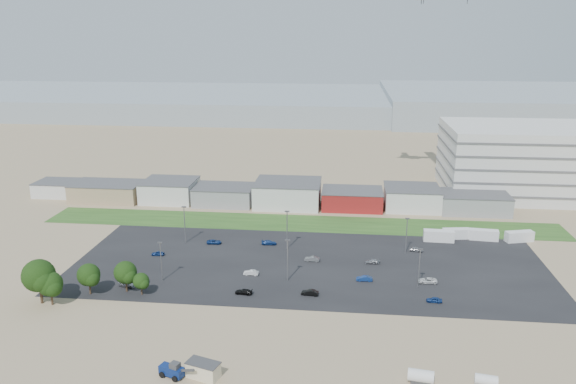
# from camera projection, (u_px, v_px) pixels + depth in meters

# --- Properties ---
(ground) EXTENTS (700.00, 700.00, 0.00)m
(ground) POSITION_uv_depth(u_px,v_px,m) (280.00, 299.00, 124.96)
(ground) COLOR #907D5B
(ground) RESTS_ON ground
(parking_lot) EXTENTS (120.00, 50.00, 0.01)m
(parking_lot) POSITION_uv_depth(u_px,v_px,m) (309.00, 264.00, 143.57)
(parking_lot) COLOR black
(parking_lot) RESTS_ON ground
(grass_strip) EXTENTS (160.00, 16.00, 0.02)m
(grass_strip) POSITION_uv_depth(u_px,v_px,m) (300.00, 223.00, 174.70)
(grass_strip) COLOR #254B1C
(grass_strip) RESTS_ON ground
(hills_backdrop) EXTENTS (700.00, 200.00, 9.00)m
(hills_backdrop) POSITION_uv_depth(u_px,v_px,m) (384.00, 106.00, 420.91)
(hills_backdrop) COLOR gray
(hills_backdrop) RESTS_ON ground
(building_row) EXTENTS (170.00, 20.00, 8.00)m
(building_row) POSITION_uv_depth(u_px,v_px,m) (256.00, 193.00, 193.54)
(building_row) COLOR silver
(building_row) RESTS_ON ground
(parking_garage) EXTENTS (80.00, 40.00, 25.00)m
(parking_garage) POSITION_uv_depth(u_px,v_px,m) (558.00, 161.00, 203.11)
(parking_garage) COLOR silver
(parking_garage) RESTS_ON ground
(portable_shed) EXTENTS (6.38, 4.60, 2.89)m
(portable_shed) POSITION_uv_depth(u_px,v_px,m) (203.00, 370.00, 96.01)
(portable_shed) COLOR beige
(portable_shed) RESTS_ON ground
(telehandler) EXTENTS (7.38, 4.60, 2.92)m
(telehandler) POSITION_uv_depth(u_px,v_px,m) (172.00, 369.00, 96.16)
(telehandler) COLOR navy
(telehandler) RESTS_ON ground
(storage_tank_nw) EXTENTS (4.59, 2.80, 2.58)m
(storage_tank_nw) POSITION_uv_depth(u_px,v_px,m) (421.00, 376.00, 94.58)
(storage_tank_nw) COLOR silver
(storage_tank_nw) RESTS_ON ground
(storage_tank_ne) EXTENTS (3.92, 2.42, 2.20)m
(storage_tank_ne) POSITION_uv_depth(u_px,v_px,m) (486.00, 380.00, 93.76)
(storage_tank_ne) COLOR silver
(storage_tank_ne) RESTS_ON ground
(box_trailer_a) EXTENTS (8.56, 2.97, 3.17)m
(box_trailer_a) POSITION_uv_depth(u_px,v_px,m) (439.00, 236.00, 159.14)
(box_trailer_a) COLOR silver
(box_trailer_a) RESTS_ON ground
(box_trailer_b) EXTENTS (7.98, 3.55, 2.89)m
(box_trailer_b) POSITION_uv_depth(u_px,v_px,m) (456.00, 234.00, 161.37)
(box_trailer_b) COLOR silver
(box_trailer_b) RESTS_ON ground
(box_trailer_c) EXTENTS (8.20, 3.28, 3.00)m
(box_trailer_c) POSITION_uv_depth(u_px,v_px,m) (484.00, 235.00, 160.19)
(box_trailer_c) COLOR silver
(box_trailer_c) RESTS_ON ground
(box_trailer_d) EXTENTS (8.29, 4.48, 2.97)m
(box_trailer_d) POSITION_uv_depth(u_px,v_px,m) (519.00, 236.00, 158.96)
(box_trailer_d) COLOR silver
(box_trailer_d) RESTS_ON ground
(tree_far_left) EXTENTS (7.63, 7.63, 11.45)m
(tree_far_left) POSITION_uv_depth(u_px,v_px,m) (39.00, 279.00, 121.37)
(tree_far_left) COLOR black
(tree_far_left) RESTS_ON ground
(tree_left) EXTENTS (5.79, 5.79, 8.68)m
(tree_left) POSITION_uv_depth(u_px,v_px,m) (50.00, 286.00, 120.97)
(tree_left) COLOR black
(tree_left) RESTS_ON ground
(tree_mid) EXTENTS (5.49, 5.49, 8.23)m
(tree_mid) POSITION_uv_depth(u_px,v_px,m) (89.00, 277.00, 126.13)
(tree_mid) COLOR black
(tree_mid) RESTS_ON ground
(tree_right) EXTENTS (5.53, 5.53, 8.30)m
(tree_right) POSITION_uv_depth(u_px,v_px,m) (126.00, 275.00, 127.34)
(tree_right) COLOR black
(tree_right) RESTS_ON ground
(tree_near) EXTENTS (3.92, 3.92, 5.89)m
(tree_near) POSITION_uv_depth(u_px,v_px,m) (141.00, 283.00, 126.12)
(tree_near) COLOR black
(tree_near) RESTS_ON ground
(lightpole_front_l) EXTENTS (1.15, 0.48, 9.74)m
(lightpole_front_l) POSITION_uv_depth(u_px,v_px,m) (161.00, 262.00, 132.85)
(lightpole_front_l) COLOR slate
(lightpole_front_l) RESTS_ON ground
(lightpole_front_m) EXTENTS (1.22, 0.51, 10.35)m
(lightpole_front_m) POSITION_uv_depth(u_px,v_px,m) (288.00, 260.00, 132.75)
(lightpole_front_m) COLOR slate
(lightpole_front_m) RESTS_ON ground
(lightpole_front_r) EXTENTS (1.12, 0.47, 9.56)m
(lightpole_front_r) POSITION_uv_depth(u_px,v_px,m) (419.00, 268.00, 129.31)
(lightpole_front_r) COLOR slate
(lightpole_front_r) RESTS_ON ground
(lightpole_back_l) EXTENTS (1.25, 0.52, 10.65)m
(lightpole_back_l) POSITION_uv_depth(u_px,v_px,m) (185.00, 225.00, 157.04)
(lightpole_back_l) COLOR slate
(lightpole_back_l) RESTS_ON ground
(lightpole_back_m) EXTENTS (1.28, 0.53, 10.85)m
(lightpole_back_m) POSITION_uv_depth(u_px,v_px,m) (287.00, 230.00, 152.48)
(lightpole_back_m) COLOR slate
(lightpole_back_m) RESTS_ON ground
(lightpole_back_r) EXTENTS (1.17, 0.49, 9.91)m
(lightpole_back_r) POSITION_uv_depth(u_px,v_px,m) (406.00, 236.00, 149.41)
(lightpole_back_r) COLOR slate
(lightpole_back_r) RESTS_ON ground
(parked_car_0) EXTENTS (4.62, 2.33, 1.25)m
(parked_car_0) POSITION_uv_depth(u_px,v_px,m) (427.00, 281.00, 132.62)
(parked_car_0) COLOR silver
(parked_car_0) RESTS_ON ground
(parked_car_1) EXTENTS (3.88, 1.44, 1.27)m
(parked_car_1) POSITION_uv_depth(u_px,v_px,m) (364.00, 278.00, 133.73)
(parked_car_1) COLOR navy
(parked_car_1) RESTS_ON ground
(parked_car_2) EXTENTS (3.49, 1.61, 1.16)m
(parked_car_2) POSITION_uv_depth(u_px,v_px,m) (434.00, 300.00, 123.16)
(parked_car_2) COLOR navy
(parked_car_2) RESTS_ON ground
(parked_car_3) EXTENTS (4.16, 2.08, 1.16)m
(parked_car_3) POSITION_uv_depth(u_px,v_px,m) (244.00, 292.00, 127.00)
(parked_car_3) COLOR black
(parked_car_3) RESTS_ON ground
(parked_car_4) EXTENTS (3.72, 1.42, 1.21)m
(parked_car_4) POSITION_uv_depth(u_px,v_px,m) (251.00, 273.00, 137.07)
(parked_car_4) COLOR silver
(parked_car_4) RESTS_ON ground
(parked_car_5) EXTENTS (3.44, 1.50, 1.15)m
(parked_car_5) POSITION_uv_depth(u_px,v_px,m) (158.00, 253.00, 149.14)
(parked_car_5) COLOR navy
(parked_car_5) RESTS_ON ground
(parked_car_6) EXTENTS (4.30, 1.99, 1.21)m
(parked_car_6) POSITION_uv_depth(u_px,v_px,m) (269.00, 243.00, 156.76)
(parked_car_6) COLOR navy
(parked_car_6) RESTS_ON ground
(parked_car_7) EXTENTS (3.95, 1.60, 1.28)m
(parked_car_7) POSITION_uv_depth(u_px,v_px,m) (312.00, 259.00, 145.36)
(parked_car_7) COLOR #595B5E
(parked_car_7) RESTS_ON ground
(parked_car_8) EXTENTS (3.72, 1.85, 1.22)m
(parked_car_8) POSITION_uv_depth(u_px,v_px,m) (416.00, 249.00, 151.80)
(parked_car_8) COLOR #A5A5AA
(parked_car_8) RESTS_ON ground
(parked_car_9) EXTENTS (4.22, 2.17, 1.14)m
(parked_car_9) POSITION_uv_depth(u_px,v_px,m) (214.00, 242.00, 157.38)
(parked_car_9) COLOR navy
(parked_car_9) RESTS_ON ground
(parked_car_10) EXTENTS (4.19, 2.11, 1.17)m
(parked_car_10) POSITION_uv_depth(u_px,v_px,m) (127.00, 284.00, 130.81)
(parked_car_10) COLOR #A5A5AA
(parked_car_10) RESTS_ON ground
(parked_car_12) EXTENTS (3.84, 1.73, 1.09)m
(parked_car_12) POSITION_uv_depth(u_px,v_px,m) (372.00, 261.00, 143.91)
(parked_car_12) COLOR #A5A5AA
(parked_car_12) RESTS_ON ground
(parked_car_13) EXTENTS (4.02, 1.73, 1.29)m
(parked_car_13) POSITION_uv_depth(u_px,v_px,m) (310.00, 293.00, 126.43)
(parked_car_13) COLOR black
(parked_car_13) RESTS_ON ground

